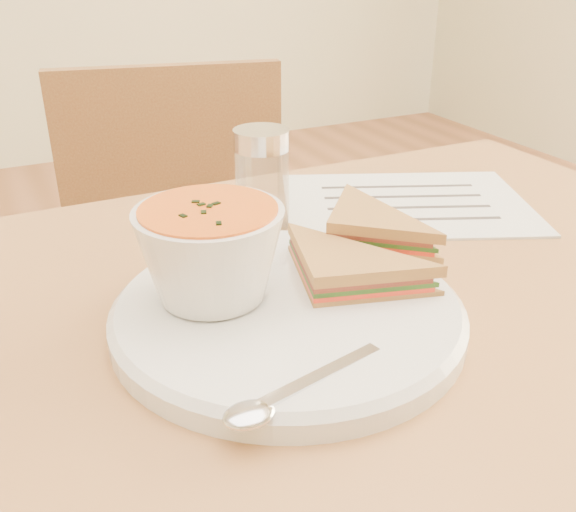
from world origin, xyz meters
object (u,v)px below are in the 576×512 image
chair_far (194,346)px  condiment_shaker (262,179)px  soup_bowl (211,258)px  plate (288,315)px

chair_far → condiment_shaker: (0.01, -0.27, 0.38)m
chair_far → soup_bowl: (-0.11, -0.43, 0.38)m
chair_far → plate: size_ratio=2.99×
chair_far → soup_bowl: bearing=88.1°
chair_far → soup_bowl: chair_far is taller
plate → condiment_shaker: 0.21m
soup_bowl → condiment_shaker: 0.20m
chair_far → condiment_shaker: size_ratio=7.99×
condiment_shaker → chair_far: bearing=91.8°
soup_bowl → chair_far: bearing=76.1°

